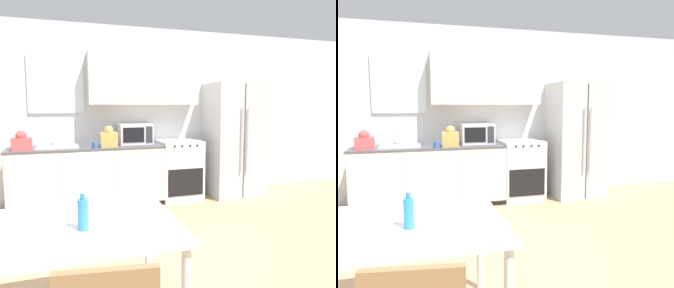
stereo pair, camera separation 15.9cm
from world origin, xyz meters
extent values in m
plane|color=tan|center=(0.00, 0.00, 0.00)|extent=(12.00, 12.00, 0.00)
cube|color=silver|center=(0.00, 2.24, 1.35)|extent=(12.00, 0.06, 2.70)
cube|color=silver|center=(-0.81, 2.20, 1.79)|extent=(0.79, 0.04, 0.85)
cube|color=silver|center=(0.48, 2.05, 1.89)|extent=(1.69, 0.32, 0.78)
cube|color=#333333|center=(-0.40, 1.93, 0.04)|extent=(2.16, 0.57, 0.08)
cube|color=silver|center=(-0.40, 1.90, 0.47)|extent=(2.16, 0.63, 0.78)
cube|color=silver|center=(-1.12, 1.57, 0.47)|extent=(0.70, 0.01, 0.76)
cube|color=silver|center=(-0.40, 1.57, 0.47)|extent=(0.70, 0.01, 0.76)
cube|color=silver|center=(0.32, 1.57, 0.47)|extent=(0.70, 0.01, 0.76)
cube|color=#4C4C51|center=(-0.40, 1.90, 0.88)|extent=(2.18, 0.66, 0.03)
cube|color=white|center=(1.01, 1.90, 0.47)|extent=(0.64, 0.62, 0.93)
cube|color=black|center=(1.01, 1.58, 0.33)|extent=(0.56, 0.01, 0.41)
cylinder|color=#262626|center=(0.83, 1.58, 0.88)|extent=(0.03, 0.02, 0.03)
cylinder|color=#262626|center=(0.94, 1.58, 0.88)|extent=(0.03, 0.02, 0.03)
cylinder|color=#262626|center=(1.07, 1.58, 0.88)|extent=(0.03, 0.02, 0.03)
cylinder|color=#262626|center=(1.19, 1.58, 0.88)|extent=(0.03, 0.02, 0.03)
cube|color=silver|center=(1.94, 1.85, 0.92)|extent=(0.83, 0.71, 1.84)
cube|color=#3F3F3F|center=(1.94, 1.49, 0.92)|extent=(0.01, 0.01, 1.78)
cylinder|color=silver|center=(1.89, 1.47, 0.96)|extent=(0.02, 0.02, 1.01)
cylinder|color=silver|center=(1.99, 1.47, 0.96)|extent=(0.02, 0.02, 1.01)
cube|color=#B7BABC|center=(-0.81, 1.90, 0.90)|extent=(0.56, 0.44, 0.02)
cylinder|color=silver|center=(-0.81, 2.08, 1.03)|extent=(0.02, 0.02, 0.25)
cylinder|color=silver|center=(-0.81, 2.01, 1.15)|extent=(0.02, 0.14, 0.02)
cube|color=silver|center=(0.32, 2.00, 1.05)|extent=(0.50, 0.35, 0.31)
cube|color=black|center=(0.26, 1.82, 1.05)|extent=(0.32, 0.01, 0.22)
cube|color=#2D2D33|center=(0.50, 1.82, 1.05)|extent=(0.10, 0.01, 0.25)
cylinder|color=#335999|center=(-0.32, 1.66, 0.94)|extent=(0.09, 0.09, 0.09)
torus|color=#335999|center=(-0.25, 1.66, 0.94)|extent=(0.02, 0.07, 0.07)
cube|color=#D14C4C|center=(-1.27, 1.76, 0.97)|extent=(0.28, 0.25, 0.16)
sphere|color=#D14C4C|center=(-1.27, 1.76, 1.09)|extent=(0.16, 0.16, 0.14)
cube|color=#DB994C|center=(-0.11, 1.77, 1.00)|extent=(0.25, 0.21, 0.21)
sphere|color=#DB994C|center=(-0.11, 1.77, 1.13)|extent=(0.14, 0.14, 0.13)
cube|color=white|center=(-0.71, -0.93, 0.74)|extent=(1.29, 0.96, 0.03)
cylinder|color=white|center=(-0.13, -0.51, 0.36)|extent=(0.06, 0.06, 0.73)
cylinder|color=#338CD8|center=(-0.65, -1.02, 0.85)|extent=(0.06, 0.06, 0.18)
cylinder|color=#338CD8|center=(-0.65, -1.02, 0.96)|extent=(0.03, 0.03, 0.04)
cylinder|color=white|center=(-0.65, -1.02, 0.99)|extent=(0.03, 0.03, 0.02)
camera|label=1|loc=(-0.75, -2.94, 1.49)|focal=35.00mm
camera|label=2|loc=(-0.60, -2.99, 1.49)|focal=35.00mm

